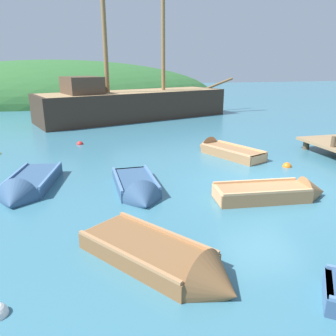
{
  "coord_description": "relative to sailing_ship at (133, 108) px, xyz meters",
  "views": [
    {
      "loc": [
        -5.67,
        -8.99,
        3.84
      ],
      "look_at": [
        -2.9,
        1.67,
        0.35
      ],
      "focal_mm": 35.04,
      "sensor_mm": 36.0,
      "label": 1
    }
  ],
  "objects": [
    {
      "name": "rowboat_near_dock",
      "position": [
        -5.51,
        -13.77,
        -0.64
      ],
      "size": [
        1.84,
        3.52,
        1.21
      ],
      "rotation": [
        0.0,
        0.0,
        4.53
      ],
      "color": "#335175",
      "rests_on": "ground"
    },
    {
      "name": "rowboat_far",
      "position": [
        1.8,
        -16.23,
        -0.62
      ],
      "size": [
        3.49,
        1.37,
        0.99
      ],
      "rotation": [
        0.0,
        0.0,
        6.18
      ],
      "color": "#9E7047",
      "rests_on": "ground"
    },
    {
      "name": "buoy_orange",
      "position": [
        3.97,
        -13.51,
        -0.76
      ],
      "size": [
        0.35,
        0.35,
        0.35
      ],
      "primitive_type": "sphere",
      "color": "orange",
      "rests_on": "ground"
    },
    {
      "name": "rowboat_outer_right",
      "position": [
        -2.15,
        -14.79,
        -0.65
      ],
      "size": [
        1.23,
        3.06,
        1.14
      ],
      "rotation": [
        0.0,
        0.0,
        4.72
      ],
      "color": "#335175",
      "rests_on": "ground"
    },
    {
      "name": "buoy_red",
      "position": [
        -3.88,
        -7.56,
        -0.76
      ],
      "size": [
        0.32,
        0.32,
        0.32
      ],
      "primitive_type": "sphere",
      "color": "red",
      "rests_on": "ground"
    },
    {
      "name": "shore_hill",
      "position": [
        -6.35,
        15.86,
        -0.76
      ],
      "size": [
        37.48,
        19.29,
        8.7
      ],
      "primitive_type": "ellipsoid",
      "color": "#2D602D",
      "rests_on": "ground"
    },
    {
      "name": "ground_plane",
      "position": [
        2.03,
        -15.21,
        -0.76
      ],
      "size": [
        120.0,
        120.0,
        0.0
      ],
      "primitive_type": "plane",
      "color": "teal"
    },
    {
      "name": "rowboat_center",
      "position": [
        -2.23,
        -18.87,
        -0.64
      ],
      "size": [
        3.05,
        3.56,
        1.2
      ],
      "rotation": [
        0.0,
        0.0,
        5.34
      ],
      "color": "brown",
      "rests_on": "ground"
    },
    {
      "name": "sailing_ship",
      "position": [
        0.0,
        0.0,
        0.0
      ],
      "size": [
        16.35,
        8.11,
        12.35
      ],
      "rotation": [
        0.0,
        0.0,
        0.32
      ],
      "color": "#38281E",
      "rests_on": "ground"
    },
    {
      "name": "rowboat_outer_left",
      "position": [
        2.32,
        -11.14,
        -0.63
      ],
      "size": [
        2.37,
        3.63,
        1.06
      ],
      "rotation": [
        0.0,
        0.0,
        1.98
      ],
      "color": "#9E7047",
      "rests_on": "ground"
    }
  ]
}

